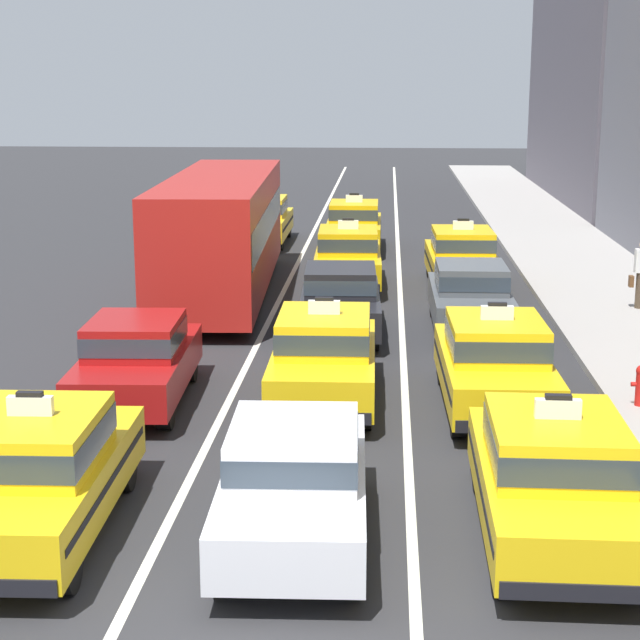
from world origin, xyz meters
TOP-DOWN VIEW (x-y plane):
  - ground_plane at (0.00, 0.00)m, footprint 160.00×160.00m
  - lane_stripe_left_center at (-1.60, 20.00)m, footprint 0.14×80.00m
  - lane_stripe_center_right at (1.60, 20.00)m, footprint 0.14×80.00m
  - sidewalk_curb at (7.20, 15.00)m, footprint 4.00×90.00m
  - taxi_left_nearest at (-3.14, 2.13)m, footprint 1.94×4.61m
  - sedan_left_second at (-3.20, 7.75)m, footprint 1.95×4.37m
  - bus_left_third at (-3.18, 17.49)m, footprint 3.01×11.30m
  - taxi_left_fourth at (-3.18, 26.62)m, footprint 1.84×4.57m
  - sedan_center_nearest at (0.12, 2.19)m, footprint 1.89×4.35m
  - taxi_center_second at (0.13, 8.07)m, footprint 1.88×4.58m
  - sedan_center_third at (0.19, 13.19)m, footprint 1.92×4.36m
  - taxi_center_fourth at (0.14, 18.84)m, footprint 1.93×4.60m
  - taxi_center_fifth at (0.10, 25.31)m, footprint 1.84×4.57m
  - taxi_right_nearest at (3.34, 2.42)m, footprint 1.86×4.57m
  - taxi_right_second at (3.14, 7.82)m, footprint 1.91×4.60m
  - sedan_right_third at (3.16, 13.80)m, footprint 1.79×4.31m
  - taxi_right_fourth at (3.31, 18.94)m, footprint 1.92×4.60m

SIDE VIEW (x-z plane):
  - ground_plane at x=0.00m, z-range 0.00..0.00m
  - lane_stripe_left_center at x=-1.60m, z-range 0.00..0.01m
  - lane_stripe_center_right at x=1.60m, z-range 0.00..0.01m
  - sidewalk_curb at x=7.20m, z-range 0.00..0.15m
  - sedan_left_second at x=-3.20m, z-range 0.06..1.64m
  - sedan_center_nearest at x=0.12m, z-range 0.06..1.64m
  - sedan_center_third at x=0.19m, z-range 0.06..1.64m
  - sedan_right_third at x=3.16m, z-range 0.06..1.64m
  - taxi_left_nearest at x=-3.14m, z-range -0.10..1.86m
  - taxi_left_fourth at x=-3.18m, z-range -0.10..1.86m
  - taxi_center_second at x=0.13m, z-range -0.10..1.86m
  - taxi_center_fourth at x=0.14m, z-range -0.10..1.86m
  - taxi_center_fifth at x=0.10m, z-range -0.10..1.86m
  - taxi_right_nearest at x=3.34m, z-range -0.10..1.86m
  - taxi_right_second at x=3.14m, z-range -0.10..1.86m
  - taxi_right_fourth at x=3.31m, z-range -0.10..1.86m
  - bus_left_third at x=-3.18m, z-range 0.21..3.43m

